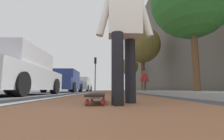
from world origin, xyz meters
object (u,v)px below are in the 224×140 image
(skateboard, at_px, (97,96))
(pedestrian_distant, at_px, (144,80))
(parked_car_mid, at_px, (64,82))
(skater_person, at_px, (124,27))
(street_tree_far, at_px, (129,67))
(parked_car_far, at_px, (81,85))
(street_tree_mid, at_px, (142,45))
(parked_car_near, at_px, (15,73))
(traffic_light, at_px, (95,68))

(skateboard, bearing_deg, pedestrian_distant, -16.84)
(skateboard, bearing_deg, parked_car_mid, 17.58)
(skater_person, bearing_deg, street_tree_far, -8.17)
(parked_car_far, bearing_deg, street_tree_far, -65.25)
(parked_car_mid, height_order, street_tree_mid, street_tree_mid)
(parked_car_near, xyz_separation_m, parked_car_far, (12.29, -0.08, 0.01))
(skater_person, relative_size, parked_car_mid, 0.40)
(parked_car_far, height_order, pedestrian_distant, pedestrian_distant)
(skateboard, relative_size, pedestrian_distant, 0.56)
(parked_car_mid, xyz_separation_m, street_tree_mid, (1.38, -5.80, 3.05))
(parked_car_near, bearing_deg, parked_car_mid, 0.14)
(traffic_light, bearing_deg, skateboard, -175.47)
(pedestrian_distant, bearing_deg, skater_person, 165.40)
(parked_car_near, relative_size, street_tree_far, 0.96)
(parked_car_near, height_order, traffic_light, traffic_light)
(skateboard, distance_m, pedestrian_distant, 9.54)
(street_tree_far, xyz_separation_m, pedestrian_distant, (-8.89, 0.20, -2.26))
(parked_car_near, xyz_separation_m, street_tree_far, (14.92, -5.78, 2.43))
(street_tree_mid, relative_size, pedestrian_distant, 3.49)
(pedestrian_distant, bearing_deg, skateboard, 163.16)
(skater_person, height_order, parked_car_mid, skater_person)
(traffic_light, bearing_deg, skater_person, -174.43)
(traffic_light, bearing_deg, parked_car_mid, 171.22)
(skateboard, distance_m, street_tree_far, 18.49)
(skateboard, distance_m, skater_person, 0.92)
(skateboard, relative_size, skater_person, 0.51)
(skater_person, bearing_deg, parked_car_near, 44.52)
(parked_car_near, height_order, parked_car_far, parked_car_far)
(skateboard, relative_size, traffic_light, 0.20)
(traffic_light, height_order, street_tree_far, traffic_light)
(parked_car_mid, distance_m, parked_car_far, 6.39)
(traffic_light, relative_size, street_tree_mid, 0.82)
(parked_car_mid, distance_m, street_tree_far, 10.99)
(pedestrian_distant, bearing_deg, parked_car_mid, 91.27)
(parked_car_mid, bearing_deg, skater_person, -160.74)
(street_tree_mid, bearing_deg, street_tree_far, 0.00)
(skater_person, distance_m, traffic_light, 18.46)
(skater_person, height_order, street_tree_mid, street_tree_mid)
(parked_car_mid, relative_size, street_tree_mid, 0.77)
(parked_car_far, relative_size, pedestrian_distant, 2.95)
(traffic_light, bearing_deg, parked_car_far, 154.39)
(skater_person, relative_size, pedestrian_distant, 1.09)
(skater_person, bearing_deg, skateboard, 66.66)
(pedestrian_distant, bearing_deg, street_tree_mid, -8.83)
(street_tree_mid, bearing_deg, skateboard, 164.11)
(parked_car_far, distance_m, pedestrian_distant, 8.34)
(parked_car_far, xyz_separation_m, pedestrian_distant, (-6.27, -5.50, 0.15))
(parked_car_mid, xyz_separation_m, pedestrian_distant, (0.12, -5.60, 0.14))
(skater_person, bearing_deg, parked_car_far, 11.27)
(parked_car_mid, relative_size, pedestrian_distant, 2.69)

